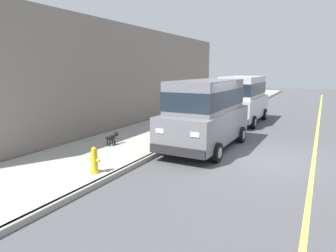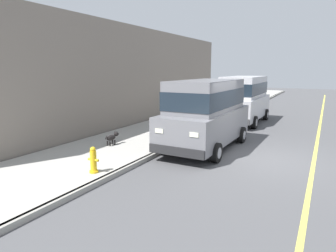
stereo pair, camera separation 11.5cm
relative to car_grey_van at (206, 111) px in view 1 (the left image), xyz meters
The scene contains 9 objects.
ground_plane 2.54m from the car_grey_van, 11.56° to the right, with size 80.00×80.00×0.00m, color #4C4C4F.
curb 1.79m from the car_grey_van, 159.28° to the right, with size 0.16×64.00×0.14m, color gray.
sidewalk 3.24m from the car_grey_van, behind, with size 3.60×64.00×0.14m, color #A8A59E.
lane_centre_line 3.95m from the car_grey_van, ahead, with size 0.12×57.60×0.01m, color #E0D64C.
car_grey_van is the anchor object (origin of this frame).
car_silver_van 6.11m from the car_grey_van, 91.25° to the left, with size 2.16×4.91×2.52m.
dog_black 3.60m from the car_grey_van, 151.19° to the right, with size 0.22×0.76×0.49m.
fire_hydrant 4.71m from the car_grey_van, 109.91° to the right, with size 0.34×0.24×0.72m.
building_facade 6.28m from the car_grey_van, 144.37° to the left, with size 0.50×20.00×5.03m, color slate.
Camera 1 is at (1.68, -9.92, 2.91)m, focal length 32.12 mm.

